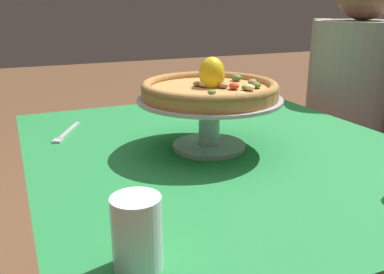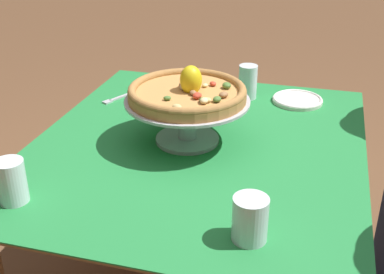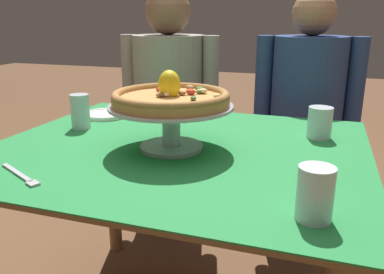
# 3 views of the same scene
# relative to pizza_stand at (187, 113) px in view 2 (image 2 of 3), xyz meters

# --- Properties ---
(dining_table) EXTENTS (1.14, 0.99, 0.72)m
(dining_table) POSITION_rel_pizza_stand_xyz_m (0.01, 0.04, -0.19)
(dining_table) COLOR olive
(dining_table) RESTS_ON ground
(pizza_stand) EXTENTS (0.37, 0.37, 0.14)m
(pizza_stand) POSITION_rel_pizza_stand_xyz_m (0.00, 0.00, 0.00)
(pizza_stand) COLOR #B7B7C1
(pizza_stand) RESTS_ON dining_table
(pizza) EXTENTS (0.35, 0.35, 0.10)m
(pizza) POSITION_rel_pizza_stand_xyz_m (0.00, 0.00, 0.07)
(pizza) COLOR #BC8447
(pizza) RESTS_ON pizza_stand
(water_glass_front_right) EXTENTS (0.07, 0.07, 0.11)m
(water_glass_front_right) POSITION_rel_pizza_stand_xyz_m (0.43, -0.32, -0.04)
(water_glass_front_right) COLOR silver
(water_glass_front_right) RESTS_ON dining_table
(water_glass_side_left) EXTENTS (0.07, 0.07, 0.12)m
(water_glass_side_left) POSITION_rel_pizza_stand_xyz_m (-0.40, 0.12, -0.04)
(water_glass_side_left) COLOR silver
(water_glass_side_left) RESTS_ON dining_table
(water_glass_back_right) EXTENTS (0.08, 0.08, 0.10)m
(water_glass_back_right) POSITION_rel_pizza_stand_xyz_m (0.42, 0.26, -0.04)
(water_glass_back_right) COLOR silver
(water_glass_back_right) RESTS_ON dining_table
(side_plate) EXTENTS (0.18, 0.18, 0.02)m
(side_plate) POSITION_rel_pizza_stand_xyz_m (-0.41, 0.30, -0.08)
(side_plate) COLOR silver
(side_plate) RESTS_ON dining_table
(dinner_fork) EXTENTS (0.18, 0.10, 0.01)m
(dinner_fork) POSITION_rel_pizza_stand_xyz_m (-0.28, -0.33, -0.09)
(dinner_fork) COLOR #B7B7C1
(dinner_fork) RESTS_ON dining_table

